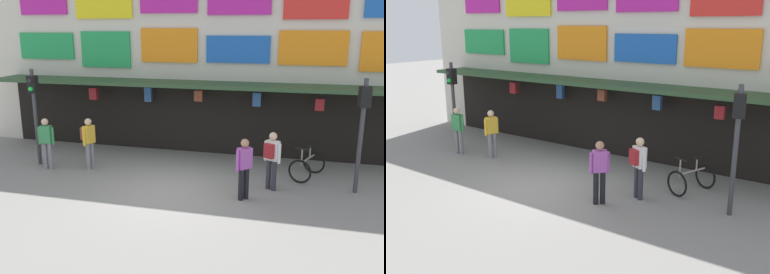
# 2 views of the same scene
# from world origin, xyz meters

# --- Properties ---
(ground_plane) EXTENTS (80.00, 80.00, 0.00)m
(ground_plane) POSITION_xyz_m (0.00, 0.00, 0.00)
(ground_plane) COLOR gray
(shopfront) EXTENTS (18.00, 2.60, 8.00)m
(shopfront) POSITION_xyz_m (0.00, 4.57, 3.96)
(shopfront) COLOR beige
(shopfront) RESTS_ON ground
(traffic_light_near) EXTENTS (0.29, 0.33, 3.20)m
(traffic_light_near) POSITION_xyz_m (-5.00, 1.23, 2.14)
(traffic_light_near) COLOR #38383D
(traffic_light_near) RESTS_ON ground
(traffic_light_far) EXTENTS (0.33, 0.35, 3.20)m
(traffic_light_far) POSITION_xyz_m (5.03, 1.25, 2.14)
(traffic_light_far) COLOR #38383D
(traffic_light_far) RESTS_ON ground
(bicycle_parked) EXTENTS (1.11, 1.35, 1.05)m
(bicycle_parked) POSITION_xyz_m (3.72, 2.10, 0.39)
(bicycle_parked) COLOR black
(bicycle_parked) RESTS_ON ground
(pedestrian_in_purple) EXTENTS (0.41, 0.41, 1.68)m
(pedestrian_in_purple) POSITION_xyz_m (2.07, -0.02, 0.95)
(pedestrian_in_purple) COLOR black
(pedestrian_in_purple) RESTS_ON ground
(pedestrian_in_green) EXTENTS (0.52, 0.28, 1.68)m
(pedestrian_in_green) POSITION_xyz_m (-4.44, 0.88, 0.95)
(pedestrian_in_green) COLOR gray
(pedestrian_in_green) RESTS_ON ground
(pedestrian_in_blue) EXTENTS (0.42, 0.52, 1.68)m
(pedestrian_in_blue) POSITION_xyz_m (-3.13, 1.24, 0.98)
(pedestrian_in_blue) COLOR gray
(pedestrian_in_blue) RESTS_ON ground
(pedestrian_in_white) EXTENTS (0.48, 0.46, 1.68)m
(pedestrian_in_white) POSITION_xyz_m (2.72, 0.85, 0.98)
(pedestrian_in_white) COLOR #2D2D38
(pedestrian_in_white) RESTS_ON ground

